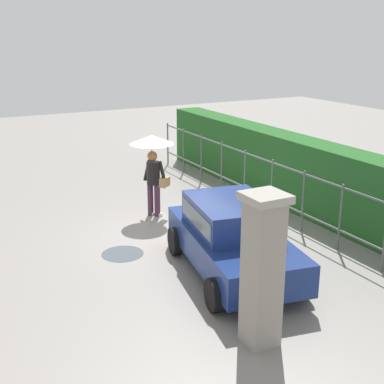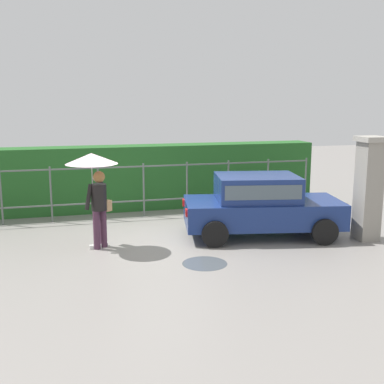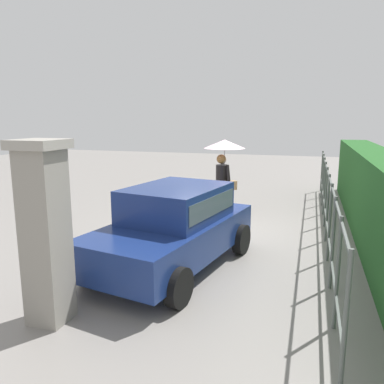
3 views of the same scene
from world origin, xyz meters
TOP-DOWN VIEW (x-y plane):
  - ground_plane at (0.00, 0.00)m, footprint 40.00×40.00m
  - car at (2.48, -0.22)m, footprint 3.95×2.40m
  - pedestrian at (-1.39, -0.20)m, footprint 1.12×1.12m
  - gate_pillar at (4.77, -1.15)m, footprint 0.60×0.60m
  - fence_section at (-0.51, 2.47)m, footprint 11.29×0.05m
  - hedge_row at (-0.51, 3.53)m, footprint 12.24×0.90m
  - puddle_near at (0.62, -1.83)m, footprint 0.91×0.91m

SIDE VIEW (x-z plane):
  - ground_plane at x=0.00m, z-range 0.00..0.00m
  - puddle_near at x=0.62m, z-range 0.00..0.00m
  - car at x=2.48m, z-range 0.06..1.54m
  - fence_section at x=-0.51m, z-range 0.08..1.58m
  - hedge_row at x=-0.51m, z-range 0.00..1.90m
  - gate_pillar at x=4.77m, z-range 0.03..2.45m
  - pedestrian at x=-1.39m, z-range 0.59..2.70m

